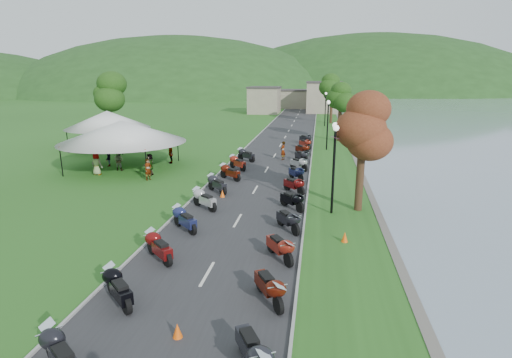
{
  "coord_description": "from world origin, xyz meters",
  "views": [
    {
      "loc": [
        4.09,
        -3.72,
        7.57
      ],
      "look_at": [
        0.37,
        20.0,
        1.3
      ],
      "focal_mm": 28.0,
      "sensor_mm": 36.0,
      "label": 1
    }
  ],
  "objects_px": {
    "vendor_tent_main": "(124,144)",
    "pedestrian_b": "(119,170)",
    "pedestrian_a": "(149,180)",
    "pedestrian_c": "(109,166)"
  },
  "relations": [
    {
      "from": "vendor_tent_main",
      "to": "pedestrian_b",
      "type": "xyz_separation_m",
      "value": [
        -0.11,
        -0.85,
        -2.0
      ]
    },
    {
      "from": "pedestrian_a",
      "to": "pedestrian_b",
      "type": "xyz_separation_m",
      "value": [
        -3.66,
        2.57,
        0.0
      ]
    },
    {
      "from": "vendor_tent_main",
      "to": "pedestrian_a",
      "type": "height_order",
      "value": "vendor_tent_main"
    },
    {
      "from": "pedestrian_b",
      "to": "pedestrian_c",
      "type": "bearing_deg",
      "value": -35.23
    },
    {
      "from": "pedestrian_a",
      "to": "pedestrian_c",
      "type": "distance_m",
      "value": 6.56
    },
    {
      "from": "pedestrian_a",
      "to": "pedestrian_b",
      "type": "height_order",
      "value": "pedestrian_b"
    },
    {
      "from": "vendor_tent_main",
      "to": "pedestrian_c",
      "type": "distance_m",
      "value": 2.69
    },
    {
      "from": "pedestrian_b",
      "to": "pedestrian_c",
      "type": "relative_size",
      "value": 0.99
    },
    {
      "from": "pedestrian_a",
      "to": "pedestrian_b",
      "type": "bearing_deg",
      "value": 79.9
    },
    {
      "from": "pedestrian_c",
      "to": "pedestrian_b",
      "type": "bearing_deg",
      "value": 32.79
    }
  ]
}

